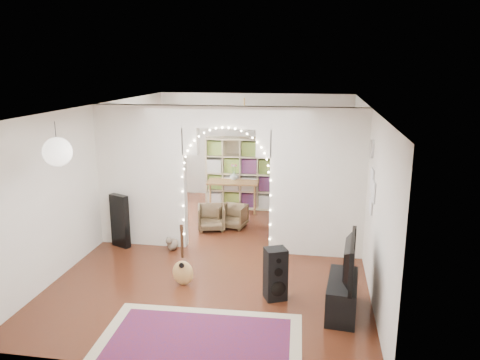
% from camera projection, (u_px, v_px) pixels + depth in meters
% --- Properties ---
extents(floor, '(7.50, 7.50, 0.00)m').
position_uv_depth(floor, '(228.00, 248.00, 8.95)').
color(floor, black).
rests_on(floor, ground).
extents(ceiling, '(5.00, 7.50, 0.02)m').
position_uv_depth(ceiling, '(227.00, 106.00, 8.30)').
color(ceiling, white).
rests_on(ceiling, wall_back).
extents(wall_back, '(5.00, 0.02, 2.70)m').
position_uv_depth(wall_back, '(255.00, 146.00, 12.21)').
color(wall_back, silver).
rests_on(wall_back, floor).
extents(wall_front, '(5.00, 0.02, 2.70)m').
position_uv_depth(wall_front, '(160.00, 262.00, 5.03)').
color(wall_front, silver).
rests_on(wall_front, floor).
extents(wall_left, '(0.02, 7.50, 2.70)m').
position_uv_depth(wall_left, '(100.00, 174.00, 9.02)').
color(wall_left, silver).
rests_on(wall_left, floor).
extents(wall_right, '(0.02, 7.50, 2.70)m').
position_uv_depth(wall_right, '(366.00, 185.00, 8.22)').
color(wall_right, silver).
rests_on(wall_right, floor).
extents(divider_wall, '(5.00, 0.20, 2.70)m').
position_uv_depth(divider_wall, '(227.00, 176.00, 8.60)').
color(divider_wall, silver).
rests_on(divider_wall, floor).
extents(fairy_lights, '(1.64, 0.04, 1.60)m').
position_uv_depth(fairy_lights, '(226.00, 171.00, 8.45)').
color(fairy_lights, '#FFEABF').
rests_on(fairy_lights, divider_wall).
extents(window, '(0.04, 1.20, 1.40)m').
position_uv_depth(window, '(136.00, 150.00, 10.70)').
color(window, white).
rests_on(window, wall_left).
extents(wall_clock, '(0.03, 0.31, 0.31)m').
position_uv_depth(wall_clock, '(372.00, 149.00, 7.47)').
color(wall_clock, white).
rests_on(wall_clock, wall_right).
extents(picture_frames, '(0.02, 0.50, 0.70)m').
position_uv_depth(picture_frames, '(372.00, 192.00, 7.23)').
color(picture_frames, white).
rests_on(picture_frames, wall_right).
extents(paper_lantern, '(0.40, 0.40, 0.40)m').
position_uv_depth(paper_lantern, '(57.00, 152.00, 6.41)').
color(paper_lantern, white).
rests_on(paper_lantern, ceiling).
extents(ceiling_fan, '(1.10, 1.10, 0.30)m').
position_uv_depth(ceiling_fan, '(244.00, 112.00, 10.28)').
color(ceiling_fan, gold).
rests_on(ceiling_fan, ceiling).
extents(area_rug, '(2.65, 2.03, 0.02)m').
position_uv_depth(area_rug, '(197.00, 348.00, 5.78)').
color(area_rug, maroon).
rests_on(area_rug, floor).
extents(guitar_case, '(0.41, 0.28, 1.03)m').
position_uv_depth(guitar_case, '(120.00, 221.00, 8.91)').
color(guitar_case, black).
rests_on(guitar_case, floor).
extents(acoustic_guitar, '(0.36, 0.18, 0.86)m').
position_uv_depth(acoustic_guitar, '(183.00, 263.00, 7.36)').
color(acoustic_guitar, tan).
rests_on(acoustic_guitar, floor).
extents(tabby_cat, '(0.26, 0.46, 0.30)m').
position_uv_depth(tabby_cat, '(172.00, 244.00, 8.82)').
color(tabby_cat, brown).
rests_on(tabby_cat, floor).
extents(floor_speaker, '(0.39, 0.37, 0.80)m').
position_uv_depth(floor_speaker, '(275.00, 274.00, 6.93)').
color(floor_speaker, black).
rests_on(floor_speaker, floor).
extents(media_console, '(0.49, 1.03, 0.50)m').
position_uv_depth(media_console, '(342.00, 296.00, 6.58)').
color(media_console, black).
rests_on(media_console, floor).
extents(tv, '(0.24, 1.08, 0.62)m').
position_uv_depth(tv, '(344.00, 259.00, 6.44)').
color(tv, black).
rests_on(tv, media_console).
extents(bookcase, '(1.68, 0.43, 1.72)m').
position_uv_depth(bookcase, '(241.00, 173.00, 11.31)').
color(bookcase, beige).
rests_on(bookcase, floor).
extents(dining_table, '(1.25, 0.88, 0.76)m').
position_uv_depth(dining_table, '(234.00, 183.00, 11.11)').
color(dining_table, brown).
rests_on(dining_table, floor).
extents(flower_vase, '(0.19, 0.19, 0.19)m').
position_uv_depth(flower_vase, '(234.00, 176.00, 11.07)').
color(flower_vase, white).
rests_on(flower_vase, dining_table).
extents(dining_chair_left, '(0.69, 0.70, 0.53)m').
position_uv_depth(dining_chair_left, '(211.00, 218.00, 9.89)').
color(dining_chair_left, brown).
rests_on(dining_chair_left, floor).
extents(dining_chair_right, '(0.61, 0.62, 0.49)m').
position_uv_depth(dining_chair_right, '(233.00, 216.00, 10.03)').
color(dining_chair_right, brown).
rests_on(dining_chair_right, floor).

